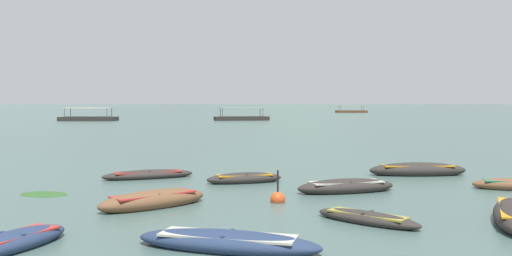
{
  "coord_description": "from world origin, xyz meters",
  "views": [
    {
      "loc": [
        -1.66,
        -6.56,
        3.3
      ],
      "look_at": [
        2.68,
        56.18,
        0.31
      ],
      "focal_mm": 37.9,
      "sensor_mm": 36.0,
      "label": 1
    }
  ],
  "objects_px": {
    "rowboat_3": "(154,200)",
    "ferry_1": "(89,118)",
    "rowboat_8": "(13,242)",
    "rowboat_5": "(148,175)",
    "ferry_0": "(242,118)",
    "ferry_2": "(351,111)",
    "rowboat_1": "(418,170)",
    "rowboat_4": "(346,187)",
    "mooring_buoy": "(278,199)",
    "rowboat_9": "(367,218)",
    "rowboat_0": "(228,242)",
    "rowboat_6": "(244,179)"
  },
  "relations": [
    {
      "from": "rowboat_3",
      "to": "rowboat_4",
      "type": "xyz_separation_m",
      "value": [
        6.75,
        2.39,
        -0.02
      ]
    },
    {
      "from": "rowboat_1",
      "to": "rowboat_8",
      "type": "xyz_separation_m",
      "value": [
        -13.64,
        -11.43,
        -0.07
      ]
    },
    {
      "from": "rowboat_3",
      "to": "rowboat_8",
      "type": "height_order",
      "value": "rowboat_3"
    },
    {
      "from": "rowboat_1",
      "to": "ferry_2",
      "type": "xyz_separation_m",
      "value": [
        33.51,
        146.92,
        0.22
      ]
    },
    {
      "from": "rowboat_6",
      "to": "mooring_buoy",
      "type": "distance_m",
      "value": 4.55
    },
    {
      "from": "ferry_2",
      "to": "ferry_0",
      "type": "bearing_deg",
      "value": -118.06
    },
    {
      "from": "rowboat_0",
      "to": "ferry_0",
      "type": "height_order",
      "value": "ferry_0"
    },
    {
      "from": "rowboat_3",
      "to": "mooring_buoy",
      "type": "xyz_separation_m",
      "value": [
        4.01,
        0.51,
        -0.09
      ]
    },
    {
      "from": "rowboat_3",
      "to": "ferry_1",
      "type": "bearing_deg",
      "value": 104.62
    },
    {
      "from": "ferry_1",
      "to": "rowboat_1",
      "type": "bearing_deg",
      "value": -66.63
    },
    {
      "from": "ferry_0",
      "to": "rowboat_1",
      "type": "bearing_deg",
      "value": -86.32
    },
    {
      "from": "rowboat_4",
      "to": "mooring_buoy",
      "type": "bearing_deg",
      "value": -145.67
    },
    {
      "from": "ferry_1",
      "to": "ferry_2",
      "type": "xyz_separation_m",
      "value": [
        65.83,
        72.15,
        0.0
      ]
    },
    {
      "from": "rowboat_0",
      "to": "mooring_buoy",
      "type": "bearing_deg",
      "value": 72.78
    },
    {
      "from": "rowboat_5",
      "to": "ferry_1",
      "type": "xyz_separation_m",
      "value": [
        -20.24,
        74.98,
        0.3
      ]
    },
    {
      "from": "ferry_1",
      "to": "mooring_buoy",
      "type": "bearing_deg",
      "value": -72.68
    },
    {
      "from": "rowboat_8",
      "to": "mooring_buoy",
      "type": "bearing_deg",
      "value": 38.54
    },
    {
      "from": "rowboat_4",
      "to": "rowboat_9",
      "type": "xyz_separation_m",
      "value": [
        -0.63,
        -5.09,
        -0.06
      ]
    },
    {
      "from": "rowboat_1",
      "to": "mooring_buoy",
      "type": "relative_size",
      "value": 3.69
    },
    {
      "from": "rowboat_4",
      "to": "rowboat_5",
      "type": "distance_m",
      "value": 8.78
    },
    {
      "from": "ferry_0",
      "to": "ferry_2",
      "type": "distance_m",
      "value": 81.49
    },
    {
      "from": "rowboat_0",
      "to": "ferry_2",
      "type": "height_order",
      "value": "ferry_2"
    },
    {
      "from": "rowboat_9",
      "to": "mooring_buoy",
      "type": "bearing_deg",
      "value": 123.35
    },
    {
      "from": "rowboat_9",
      "to": "ferry_1",
      "type": "xyz_separation_m",
      "value": [
        -27.37,
        84.18,
        0.32
      ]
    },
    {
      "from": "ferry_2",
      "to": "rowboat_9",
      "type": "bearing_deg",
      "value": -103.82
    },
    {
      "from": "rowboat_5",
      "to": "rowboat_6",
      "type": "relative_size",
      "value": 1.22
    },
    {
      "from": "ferry_0",
      "to": "ferry_1",
      "type": "height_order",
      "value": "same"
    },
    {
      "from": "rowboat_8",
      "to": "mooring_buoy",
      "type": "xyz_separation_m",
      "value": [
        6.58,
        5.24,
        -0.04
      ]
    },
    {
      "from": "rowboat_6",
      "to": "ferry_2",
      "type": "height_order",
      "value": "ferry_2"
    },
    {
      "from": "rowboat_8",
      "to": "ferry_0",
      "type": "xyz_separation_m",
      "value": [
        8.82,
        86.44,
        0.29
      ]
    },
    {
      "from": "rowboat_0",
      "to": "rowboat_9",
      "type": "distance_m",
      "value": 4.57
    },
    {
      "from": "rowboat_0",
      "to": "rowboat_5",
      "type": "relative_size",
      "value": 1.09
    },
    {
      "from": "rowboat_1",
      "to": "ferry_2",
      "type": "height_order",
      "value": "ferry_2"
    },
    {
      "from": "rowboat_5",
      "to": "ferry_0",
      "type": "bearing_deg",
      "value": 84.49
    },
    {
      "from": "rowboat_3",
      "to": "ferry_0",
      "type": "distance_m",
      "value": 81.95
    },
    {
      "from": "rowboat_6",
      "to": "ferry_2",
      "type": "distance_m",
      "value": 154.33
    },
    {
      "from": "rowboat_0",
      "to": "mooring_buoy",
      "type": "height_order",
      "value": "mooring_buoy"
    },
    {
      "from": "rowboat_3",
      "to": "rowboat_4",
      "type": "bearing_deg",
      "value": 19.47
    },
    {
      "from": "rowboat_1",
      "to": "rowboat_3",
      "type": "distance_m",
      "value": 12.94
    },
    {
      "from": "rowboat_4",
      "to": "ferry_2",
      "type": "bearing_deg",
      "value": 75.96
    },
    {
      "from": "rowboat_1",
      "to": "rowboat_4",
      "type": "xyz_separation_m",
      "value": [
        -4.32,
        -4.32,
        -0.03
      ]
    },
    {
      "from": "rowboat_9",
      "to": "ferry_2",
      "type": "height_order",
      "value": "ferry_2"
    },
    {
      "from": "rowboat_3",
      "to": "ferry_1",
      "type": "xyz_separation_m",
      "value": [
        -21.25,
        81.48,
        0.24
      ]
    },
    {
      "from": "rowboat_1",
      "to": "rowboat_9",
      "type": "distance_m",
      "value": 10.63
    },
    {
      "from": "rowboat_5",
      "to": "rowboat_4",
      "type": "bearing_deg",
      "value": -27.98
    },
    {
      "from": "rowboat_3",
      "to": "mooring_buoy",
      "type": "distance_m",
      "value": 4.04
    },
    {
      "from": "rowboat_1",
      "to": "rowboat_3",
      "type": "height_order",
      "value": "rowboat_1"
    },
    {
      "from": "rowboat_3",
      "to": "rowboat_0",
      "type": "bearing_deg",
      "value": -66.31
    },
    {
      "from": "ferry_1",
      "to": "rowboat_6",
      "type": "bearing_deg",
      "value": -72.34
    },
    {
      "from": "rowboat_3",
      "to": "rowboat_8",
      "type": "xyz_separation_m",
      "value": [
        -2.57,
        -4.73,
        -0.05
      ]
    }
  ]
}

